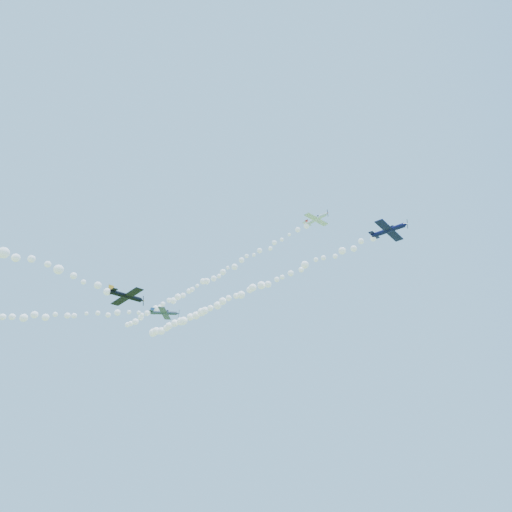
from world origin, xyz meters
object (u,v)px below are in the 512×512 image
at_px(plane_navy, 389,230).
at_px(plane_grey, 165,313).
at_px(plane_white, 316,219).
at_px(plane_black, 127,296).

bearing_deg(plane_navy, plane_grey, -159.39).
height_order(plane_white, plane_black, plane_white).
xyz_separation_m(plane_white, plane_grey, (-35.84, 2.63, -13.23)).
bearing_deg(plane_black, plane_white, -47.56).
distance_m(plane_white, plane_navy, 14.16).
relative_size(plane_navy, plane_black, 1.04).
xyz_separation_m(plane_navy, plane_grey, (-48.99, 0.08, -8.65)).
bearing_deg(plane_white, plane_black, -131.86).
bearing_deg(plane_white, plane_navy, 34.79).
height_order(plane_grey, plane_black, plane_grey).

